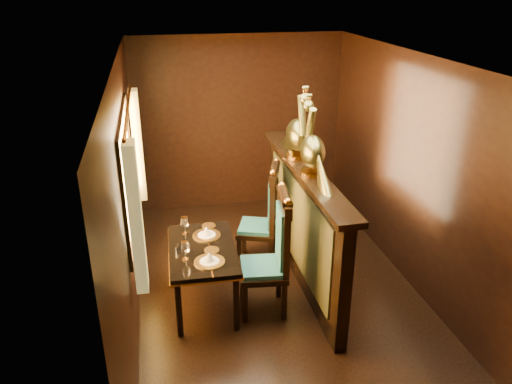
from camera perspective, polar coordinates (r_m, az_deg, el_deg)
ground at (r=5.58m, az=2.73°, el=-11.67°), size 5.00×5.00×0.00m
room_shell at (r=4.84m, az=2.06°, el=3.84°), size 3.04×5.04×2.52m
partition at (r=5.53m, az=5.32°, el=-3.42°), size 0.26×2.70×1.36m
dining_table at (r=5.16m, az=-6.16°, el=-7.01°), size 0.72×1.15×0.87m
chair_left at (r=5.00m, az=2.21°, el=-6.59°), size 0.53×0.55×1.35m
chair_right at (r=5.82m, az=1.30°, el=-2.40°), size 0.59×0.61×1.28m
peacock_left at (r=4.95m, az=6.57°, el=6.21°), size 0.25×0.66×0.78m
peacock_right at (r=5.42m, az=4.88°, el=8.09°), size 0.26×0.70×0.84m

